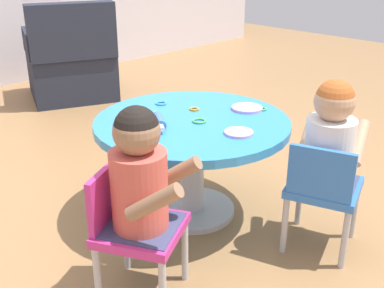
{
  "coord_description": "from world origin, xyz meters",
  "views": [
    {
      "loc": [
        -1.52,
        -1.53,
        1.31
      ],
      "look_at": [
        0.0,
        0.0,
        0.38
      ],
      "focal_mm": 44.8,
      "sensor_mm": 36.0,
      "label": 1
    }
  ],
  "objects_px": {
    "craft_table": "(192,141)",
    "child_chair_right": "(323,189)",
    "child_chair_left": "(133,226)",
    "seated_child_right": "(330,138)",
    "rolling_pin": "(159,121)",
    "seated_child_left": "(140,175)",
    "craft_scissors": "(136,116)",
    "armchair_dark": "(71,63)"
  },
  "relations": [
    {
      "from": "child_chair_right",
      "to": "rolling_pin",
      "type": "distance_m",
      "value": 0.79
    },
    {
      "from": "seated_child_left",
      "to": "craft_scissors",
      "type": "distance_m",
      "value": 0.67
    },
    {
      "from": "seated_child_right",
      "to": "seated_child_left",
      "type": "bearing_deg",
      "value": 159.01
    },
    {
      "from": "craft_table",
      "to": "child_chair_left",
      "type": "xyz_separation_m",
      "value": [
        -0.59,
        -0.28,
        -0.09
      ]
    },
    {
      "from": "child_chair_left",
      "to": "child_chair_right",
      "type": "bearing_deg",
      "value": -24.5
    },
    {
      "from": "child_chair_left",
      "to": "child_chair_right",
      "type": "relative_size",
      "value": 1.0
    },
    {
      "from": "seated_child_right",
      "to": "rolling_pin",
      "type": "relative_size",
      "value": 2.5
    },
    {
      "from": "seated_child_left",
      "to": "seated_child_right",
      "type": "bearing_deg",
      "value": -20.99
    },
    {
      "from": "seated_child_left",
      "to": "seated_child_right",
      "type": "relative_size",
      "value": 1.0
    },
    {
      "from": "seated_child_right",
      "to": "armchair_dark",
      "type": "xyz_separation_m",
      "value": [
        0.43,
        2.77,
        -0.22
      ]
    },
    {
      "from": "craft_table",
      "to": "rolling_pin",
      "type": "distance_m",
      "value": 0.22
    },
    {
      "from": "seated_child_right",
      "to": "armchair_dark",
      "type": "relative_size",
      "value": 0.55
    },
    {
      "from": "child_chair_right",
      "to": "rolling_pin",
      "type": "xyz_separation_m",
      "value": [
        -0.35,
        0.67,
        0.23
      ]
    },
    {
      "from": "craft_table",
      "to": "rolling_pin",
      "type": "height_order",
      "value": "rolling_pin"
    },
    {
      "from": "craft_table",
      "to": "seated_child_left",
      "type": "relative_size",
      "value": 1.85
    },
    {
      "from": "craft_scissors",
      "to": "child_chair_left",
      "type": "bearing_deg",
      "value": -130.46
    },
    {
      "from": "armchair_dark",
      "to": "craft_scissors",
      "type": "distance_m",
      "value": 2.1
    },
    {
      "from": "child_chair_right",
      "to": "seated_child_right",
      "type": "distance_m",
      "value": 0.23
    },
    {
      "from": "child_chair_left",
      "to": "rolling_pin",
      "type": "height_order",
      "value": "rolling_pin"
    },
    {
      "from": "craft_table",
      "to": "seated_child_right",
      "type": "distance_m",
      "value": 0.67
    },
    {
      "from": "seated_child_right",
      "to": "craft_scissors",
      "type": "relative_size",
      "value": 3.73
    },
    {
      "from": "seated_child_right",
      "to": "child_chair_right",
      "type": "bearing_deg",
      "value": -160.92
    },
    {
      "from": "child_chair_right",
      "to": "rolling_pin",
      "type": "bearing_deg",
      "value": 117.42
    },
    {
      "from": "child_chair_left",
      "to": "craft_scissors",
      "type": "xyz_separation_m",
      "value": [
        0.43,
        0.5,
        0.21
      ]
    },
    {
      "from": "child_chair_right",
      "to": "seated_child_right",
      "type": "bearing_deg",
      "value": 19.08
    },
    {
      "from": "armchair_dark",
      "to": "rolling_pin",
      "type": "distance_m",
      "value": 2.27
    },
    {
      "from": "child_chair_left",
      "to": "child_chair_right",
      "type": "height_order",
      "value": "same"
    },
    {
      "from": "seated_child_left",
      "to": "armchair_dark",
      "type": "bearing_deg",
      "value": 63.66
    },
    {
      "from": "rolling_pin",
      "to": "child_chair_right",
      "type": "bearing_deg",
      "value": -62.58
    },
    {
      "from": "child_chair_left",
      "to": "armchair_dark",
      "type": "bearing_deg",
      "value": 62.98
    },
    {
      "from": "child_chair_left",
      "to": "seated_child_right",
      "type": "relative_size",
      "value": 1.05
    },
    {
      "from": "craft_table",
      "to": "child_chair_right",
      "type": "bearing_deg",
      "value": -73.97
    },
    {
      "from": "craft_table",
      "to": "seated_child_left",
      "type": "xyz_separation_m",
      "value": [
        -0.57,
        -0.31,
        0.13
      ]
    },
    {
      "from": "rolling_pin",
      "to": "craft_table",
      "type": "bearing_deg",
      "value": -15.36
    },
    {
      "from": "child_chair_left",
      "to": "seated_child_right",
      "type": "xyz_separation_m",
      "value": [
        0.81,
        -0.34,
        0.23
      ]
    },
    {
      "from": "armchair_dark",
      "to": "rolling_pin",
      "type": "bearing_deg",
      "value": -111.17
    },
    {
      "from": "seated_child_left",
      "to": "child_chair_right",
      "type": "height_order",
      "value": "seated_child_left"
    },
    {
      "from": "seated_child_right",
      "to": "rolling_pin",
      "type": "bearing_deg",
      "value": 120.37
    },
    {
      "from": "craft_table",
      "to": "rolling_pin",
      "type": "relative_size",
      "value": 4.62
    },
    {
      "from": "child_chair_right",
      "to": "seated_child_right",
      "type": "relative_size",
      "value": 1.05
    },
    {
      "from": "craft_table",
      "to": "child_chair_right",
      "type": "distance_m",
      "value": 0.66
    },
    {
      "from": "seated_child_right",
      "to": "craft_scissors",
      "type": "xyz_separation_m",
      "value": [
        -0.38,
        0.84,
        -0.02
      ]
    }
  ]
}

